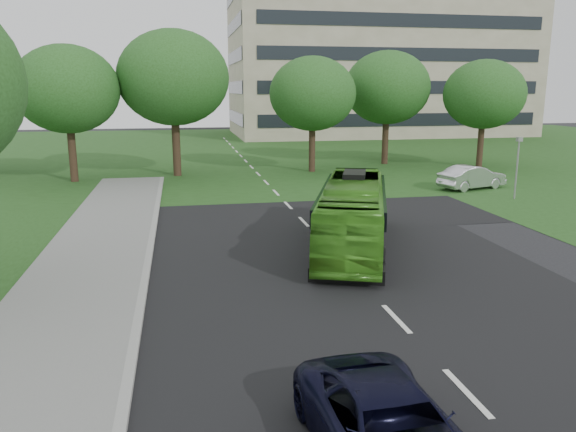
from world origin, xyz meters
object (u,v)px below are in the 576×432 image
object	(u,v)px
tree_park_a	(67,89)
sedan	(472,177)
office_building	(377,44)
tree_park_b	(173,78)
camera_pole	(518,159)
tree_park_e	(484,95)
tree_park_d	(387,88)
tree_park_c	(313,94)
bus	(353,214)

from	to	relation	value
tree_park_a	sedan	world-z (taller)	tree_park_a
office_building	tree_park_b	bearing A→B (deg)	-128.15
sedan	camera_pole	size ratio (longest dim) A/B	1.28
tree_park_e	sedan	bearing A→B (deg)	-121.70
sedan	tree_park_e	bearing A→B (deg)	-49.26
tree_park_b	camera_pole	distance (m)	23.84
tree_park_a	tree_park_b	world-z (taller)	tree_park_b
tree_park_e	tree_park_d	bearing A→B (deg)	153.48
tree_park_a	camera_pole	world-z (taller)	tree_park_a
sedan	camera_pole	world-z (taller)	camera_pole
tree_park_e	camera_pole	distance (m)	14.42
office_building	sedan	bearing A→B (deg)	-101.68
office_building	tree_park_b	size ratio (longest dim) A/B	3.82
camera_pole	tree_park_b	bearing A→B (deg)	136.61
sedan	tree_park_c	bearing A→B (deg)	23.61
tree_park_a	bus	bearing A→B (deg)	-54.62
tree_park_a	tree_park_d	xyz separation A→B (m)	(24.59, 4.94, 0.12)
tree_park_a	sedan	bearing A→B (deg)	-17.14
tree_park_b	tree_park_e	bearing A→B (deg)	0.12
camera_pole	tree_park_e	bearing A→B (deg)	59.18
tree_park_d	office_building	bearing A→B (deg)	72.01
bus	camera_pole	distance (m)	14.94
sedan	bus	bearing A→B (deg)	117.59
bus	tree_park_d	bearing A→B (deg)	86.47
tree_park_c	sedan	size ratio (longest dim) A/B	1.89
tree_park_b	tree_park_e	distance (m)	24.51
tree_park_e	tree_park_b	bearing A→B (deg)	-179.88
tree_park_d	tree_park_e	size ratio (longest dim) A/B	1.09
tree_park_b	tree_park_e	world-z (taller)	tree_park_b
tree_park_e	bus	world-z (taller)	tree_park_e
office_building	tree_park_a	size ratio (longest dim) A/B	4.33
tree_park_b	tree_park_d	xyz separation A→B (m)	(17.54, 3.51, -0.68)
tree_park_b	bus	size ratio (longest dim) A/B	1.05
office_building	sedan	world-z (taller)	office_building
tree_park_c	tree_park_e	world-z (taller)	tree_park_c
tree_park_a	tree_park_c	distance (m)	17.45
tree_park_b	sedan	world-z (taller)	tree_park_b
camera_pole	sedan	bearing A→B (deg)	92.24
tree_park_a	tree_park_d	bearing A→B (deg)	11.37
office_building	tree_park_c	xyz separation A→B (m)	(-17.64, -35.41, -6.55)
tree_park_d	tree_park_e	xyz separation A→B (m)	(6.94, -3.46, -0.53)
tree_park_c	tree_park_d	distance (m)	7.97
tree_park_a	office_building	bearing A→B (deg)	46.60
tree_park_c	bus	distance (m)	22.06
tree_park_b	sedan	xyz separation A→B (m)	(18.67, -9.36, -6.32)
office_building	camera_pole	distance (m)	50.36
tree_park_a	sedan	xyz separation A→B (m)	(25.71, -7.93, -5.52)
tree_park_b	tree_park_c	xyz separation A→B (m)	(10.32, 0.18, -1.14)
tree_park_d	bus	bearing A→B (deg)	-113.25
tree_park_a	tree_park_e	bearing A→B (deg)	2.69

